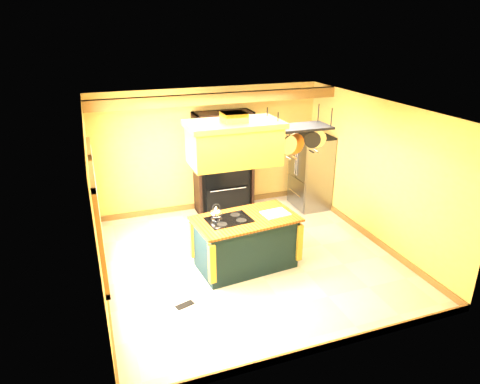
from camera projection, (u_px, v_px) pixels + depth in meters
floor at (250, 258)px, 7.69m from camera, size 5.00×5.00×0.00m
ceiling at (251, 108)px, 6.68m from camera, size 5.00×5.00×0.00m
wall_back at (209, 150)px, 9.37m from camera, size 5.00×0.02×2.70m
wall_front at (327, 262)px, 5.00m from camera, size 5.00×0.02×2.70m
wall_left at (95, 209)px, 6.40m from camera, size 0.02×5.00×2.70m
wall_right at (375, 172)px, 7.97m from camera, size 0.02×5.00×2.70m
ceiling_beam at (219, 98)px, 8.21m from camera, size 5.00×0.15×0.20m
window_near at (99, 229)px, 5.69m from camera, size 0.06×1.06×1.56m
window_far at (95, 192)px, 6.92m from camera, size 0.06×1.06×1.56m
kitchen_island at (245, 242)px, 7.29m from camera, size 1.82×1.13×1.11m
range_hood at (234, 142)px, 6.57m from camera, size 1.46×0.82×0.80m
pot_rack at (298, 134)px, 6.91m from camera, size 1.12×0.52×0.79m
refrigerator at (310, 173)px, 9.59m from camera, size 0.71×0.83×1.63m
hutch at (223, 173)px, 9.41m from camera, size 1.25×0.57×2.21m
floor_register at (185, 305)px, 6.42m from camera, size 0.30×0.20×0.01m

